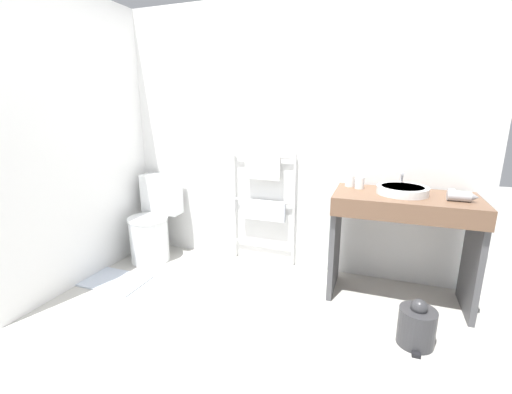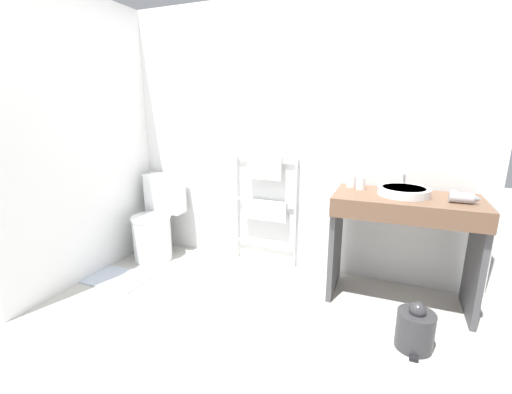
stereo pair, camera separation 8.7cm
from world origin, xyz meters
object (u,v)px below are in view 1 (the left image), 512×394
sink_basin (402,190)px  cup_near_wall (350,181)px  trash_bin (417,325)px  hair_dryer (460,196)px  toilet (153,225)px  cup_near_edge (359,183)px  towel_radiator (263,195)px

sink_basin → cup_near_wall: cup_near_wall is taller
trash_bin → hair_dryer: bearing=64.8°
toilet → trash_bin: (2.34, -0.54, -0.21)m
toilet → hair_dryer: bearing=-1.2°
toilet → sink_basin: size_ratio=2.26×
cup_near_edge → hair_dryer: size_ratio=0.48×
towel_radiator → hair_dryer: towel_radiator is taller
cup_near_wall → hair_dryer: size_ratio=0.49×
cup_near_wall → hair_dryer: cup_near_wall is taller
cup_near_wall → sink_basin: bearing=-19.9°
sink_basin → cup_near_edge: size_ratio=4.00×
towel_radiator → sink_basin: bearing=-11.6°
hair_dryer → trash_bin: size_ratio=0.61×
cup_near_edge → trash_bin: (0.44, -0.64, -0.75)m
sink_basin → hair_dryer: hair_dryer is taller
towel_radiator → hair_dryer: (1.52, -0.31, 0.20)m
towel_radiator → trash_bin: towel_radiator is taller
sink_basin → toilet: bearing=-179.6°
trash_bin → sink_basin: bearing=103.2°
hair_dryer → trash_bin: bearing=-115.2°
sink_basin → trash_bin: (0.13, -0.56, -0.74)m
towel_radiator → hair_dryer: bearing=-11.6°
towel_radiator → cup_near_wall: towel_radiator is taller
hair_dryer → towel_radiator: bearing=168.4°
toilet → sink_basin: bearing=0.4°
cup_near_edge → trash_bin: cup_near_edge is taller
trash_bin → cup_near_edge: bearing=124.4°
towel_radiator → hair_dryer: size_ratio=5.64×
towel_radiator → trash_bin: bearing=-31.7°
toilet → trash_bin: bearing=-13.0°
toilet → cup_near_wall: cup_near_wall is taller
toilet → towel_radiator: towel_radiator is taller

